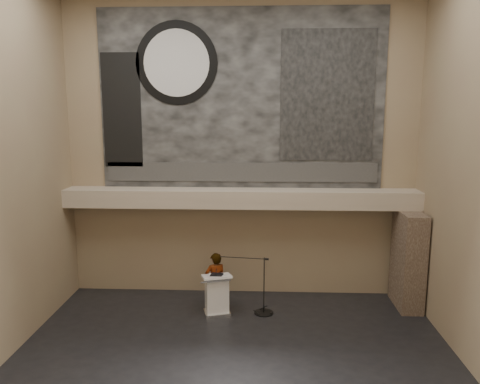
{
  "coord_description": "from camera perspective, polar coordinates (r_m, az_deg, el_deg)",
  "views": [
    {
      "loc": [
        0.55,
        -9.4,
        5.48
      ],
      "look_at": [
        0.0,
        3.2,
        3.2
      ],
      "focal_mm": 35.0,
      "sensor_mm": 36.0,
      "label": 1
    }
  ],
  "objects": [
    {
      "name": "banner_building_print",
      "position": [
        13.46,
        10.61,
        11.44
      ],
      "size": [
        2.6,
        0.02,
        3.6
      ],
      "primitive_type": "cube",
      "color": "black",
      "rests_on": "banner"
    },
    {
      "name": "banner_text_strip",
      "position": [
        13.47,
        0.14,
        2.44
      ],
      "size": [
        7.76,
        0.02,
        0.55
      ],
      "primitive_type": "cube",
      "color": "#2F2F2F",
      "rests_on": "banner"
    },
    {
      "name": "binder",
      "position": [
        12.58,
        -2.87,
        -10.06
      ],
      "size": [
        0.35,
        0.3,
        0.04
      ],
      "primitive_type": "cube",
      "rotation": [
        0.0,
        0.0,
        -0.15
      ],
      "color": "black",
      "rests_on": "lectern"
    },
    {
      "name": "banner_clock_face",
      "position": [
        13.57,
        -7.76,
        15.31
      ],
      "size": [
        1.84,
        0.02,
        1.84
      ],
      "primitive_type": "cylinder",
      "rotation": [
        1.57,
        0.0,
        0.0
      ],
      "color": "silver",
      "rests_on": "banner"
    },
    {
      "name": "sprinkler_left",
      "position": [
        13.43,
        -6.78,
        -1.91
      ],
      "size": [
        0.04,
        0.04,
        0.06
      ],
      "primitive_type": "cylinder",
      "color": "#B2893D",
      "rests_on": "soffit"
    },
    {
      "name": "papers",
      "position": [
        12.6,
        -3.29,
        -10.1
      ],
      "size": [
        0.24,
        0.32,
        0.0
      ],
      "primitive_type": "cube",
      "rotation": [
        0.0,
        0.0,
        0.03
      ],
      "color": "silver",
      "rests_on": "lectern"
    },
    {
      "name": "soffit",
      "position": [
        13.26,
        0.08,
        -0.76
      ],
      "size": [
        10.0,
        0.8,
        0.5
      ],
      "primitive_type": "cube",
      "color": "tan",
      "rests_on": "wall_back"
    },
    {
      "name": "speaker_person",
      "position": [
        13.02,
        -3.01,
        -10.81
      ],
      "size": [
        0.69,
        0.58,
        1.61
      ],
      "primitive_type": "imported",
      "rotation": [
        0.0,
        0.0,
        3.54
      ],
      "color": "silver",
      "rests_on": "floor"
    },
    {
      "name": "wall_front",
      "position": [
        5.57,
        -3.24,
        -2.53
      ],
      "size": [
        10.0,
        0.02,
        8.5
      ],
      "primitive_type": "cube",
      "color": "#8A7158",
      "rests_on": "floor"
    },
    {
      "name": "mic_stand",
      "position": [
        12.99,
        2.69,
        -13.52
      ],
      "size": [
        1.59,
        0.52,
        1.57
      ],
      "rotation": [
        0.0,
        0.0,
        -0.12
      ],
      "color": "black",
      "rests_on": "floor"
    },
    {
      "name": "banner",
      "position": [
        13.38,
        0.15,
        11.19
      ],
      "size": [
        8.0,
        0.05,
        5.0
      ],
      "primitive_type": "cube",
      "color": "black",
      "rests_on": "wall_back"
    },
    {
      "name": "stone_pier",
      "position": [
        13.83,
        19.8,
        -7.75
      ],
      "size": [
        0.6,
        1.4,
        2.7
      ],
      "primitive_type": "cube",
      "color": "#47372B",
      "rests_on": "floor"
    },
    {
      "name": "wall_back",
      "position": [
        13.47,
        0.15,
        5.01
      ],
      "size": [
        10.0,
        0.02,
        8.5
      ],
      "primitive_type": "cube",
      "color": "#8A7158",
      "rests_on": "floor"
    },
    {
      "name": "sprinkler_right",
      "position": [
        13.32,
        8.26,
        -2.04
      ],
      "size": [
        0.04,
        0.04,
        0.06
      ],
      "primitive_type": "cylinder",
      "color": "#B2893D",
      "rests_on": "soffit"
    },
    {
      "name": "banner_clock_rim",
      "position": [
        13.59,
        -7.74,
        15.31
      ],
      "size": [
        2.3,
        0.02,
        2.3
      ],
      "primitive_type": "cylinder",
      "rotation": [
        1.57,
        0.0,
        0.0
      ],
      "color": "black",
      "rests_on": "banner"
    },
    {
      "name": "floor",
      "position": [
        10.9,
        -0.78,
        -19.95
      ],
      "size": [
        10.0,
        10.0,
        0.0
      ],
      "primitive_type": "plane",
      "color": "black",
      "rests_on": "ground"
    },
    {
      "name": "lectern",
      "position": [
        12.82,
        -2.84,
        -12.38
      ],
      "size": [
        0.87,
        0.72,
        1.14
      ],
      "rotation": [
        0.0,
        0.0,
        0.28
      ],
      "color": "silver",
      "rests_on": "floor"
    },
    {
      "name": "banner_brick_print",
      "position": [
        13.9,
        -14.21,
        9.61
      ],
      "size": [
        1.1,
        0.02,
        3.2
      ],
      "primitive_type": "cube",
      "color": "black",
      "rests_on": "banner"
    }
  ]
}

